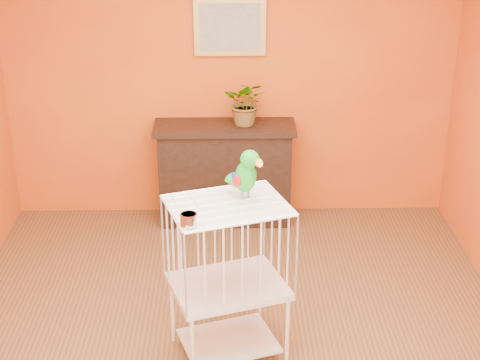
{
  "coord_description": "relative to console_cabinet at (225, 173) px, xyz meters",
  "views": [
    {
      "loc": [
        -0.03,
        -4.09,
        3.03
      ],
      "look_at": [
        0.05,
        0.09,
        1.23
      ],
      "focal_mm": 55.0,
      "sensor_mm": 36.0,
      "label": 1
    }
  ],
  "objects": [
    {
      "name": "potted_plant",
      "position": [
        0.2,
        0.03,
        0.62
      ],
      "size": [
        0.45,
        0.48,
        0.32
      ],
      "primitive_type": "imported",
      "rotation": [
        0.0,
        0.0,
        -0.25
      ],
      "color": "#26722D",
      "rests_on": "console_cabinet"
    },
    {
      "name": "parrot",
      "position": [
        0.14,
        -1.92,
        0.81
      ],
      "size": [
        0.25,
        0.26,
        0.33
      ],
      "rotation": [
        0.0,
        0.0,
        0.75
      ],
      "color": "#59544C",
      "rests_on": "birdcage"
    },
    {
      "name": "birdcage",
      "position": [
        0.02,
        -2.02,
        0.11
      ],
      "size": [
        0.85,
        0.74,
        1.1
      ],
      "rotation": [
        0.0,
        0.0,
        0.32
      ],
      "color": "silver",
      "rests_on": "ground"
    },
    {
      "name": "ground",
      "position": [
        0.05,
        -2.03,
        -0.46
      ],
      "size": [
        4.5,
        4.5,
        0.0
      ],
      "primitive_type": "plane",
      "color": "brown",
      "rests_on": "ground"
    },
    {
      "name": "room_shell",
      "position": [
        0.05,
        -2.03,
        1.12
      ],
      "size": [
        4.5,
        4.5,
        4.5
      ],
      "color": "#C45A12",
      "rests_on": "ground"
    },
    {
      "name": "console_cabinet",
      "position": [
        0.0,
        0.0,
        0.0
      ],
      "size": [
        1.25,
        0.45,
        0.93
      ],
      "color": "black",
      "rests_on": "ground"
    },
    {
      "name": "feed_cup",
      "position": [
        -0.2,
        -2.3,
        0.68
      ],
      "size": [
        0.1,
        0.1,
        0.07
      ],
      "primitive_type": "cylinder",
      "color": "silver",
      "rests_on": "birdcage"
    },
    {
      "name": "framed_picture",
      "position": [
        0.05,
        0.19,
        1.29
      ],
      "size": [
        0.62,
        0.04,
        0.5
      ],
      "color": "olive",
      "rests_on": "room_shell"
    }
  ]
}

